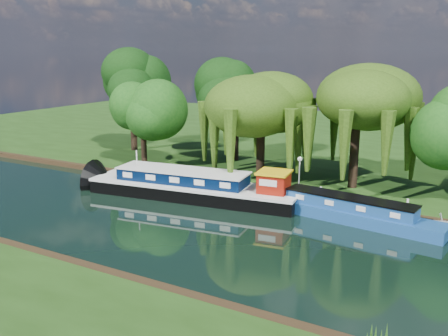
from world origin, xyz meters
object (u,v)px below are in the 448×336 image
Objects in this scene: dutch_barge at (195,187)px; red_dinghy at (110,179)px; narrowboat at (349,211)px; white_cruiser at (441,231)px.

red_dinghy is (-9.67, 1.10, -0.86)m from dutch_barge.
narrowboat is 5.74m from white_cruiser.
dutch_barge is 11.76m from narrowboat.
white_cruiser is (5.62, 0.98, -0.65)m from narrowboat.
red_dinghy is at bearing 77.93° from white_cruiser.
white_cruiser is (27.03, 0.55, 0.00)m from red_dinghy.
white_cruiser is at bearing 16.64° from narrowboat.
red_dinghy is 1.43× the size of white_cruiser.
narrowboat reaches higher than red_dinghy.
dutch_barge reaches higher than narrowboat.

